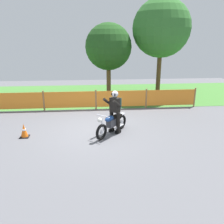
% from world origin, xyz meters
% --- Properties ---
extents(ground, '(24.00, 24.00, 0.02)m').
position_xyz_m(ground, '(0.00, 0.00, -0.01)').
color(ground, '#5B5B60').
extents(grass_verge, '(24.00, 6.61, 0.01)m').
position_xyz_m(grass_verge, '(0.00, 6.24, 0.01)').
color(grass_verge, '#427A33').
rests_on(grass_verge, ground).
extents(barrier_fence, '(10.77, 0.08, 1.05)m').
position_xyz_m(barrier_fence, '(-0.00, 2.94, 0.54)').
color(barrier_fence, olive).
rests_on(barrier_fence, ground).
extents(tree_leftmost, '(2.89, 2.89, 4.52)m').
position_xyz_m(tree_leftmost, '(0.91, 6.11, 3.06)').
color(tree_leftmost, brown).
rests_on(tree_leftmost, ground).
extents(tree_near_left, '(3.57, 3.57, 5.96)m').
position_xyz_m(tree_near_left, '(4.15, 5.93, 4.16)').
color(tree_near_left, brown).
rests_on(tree_near_left, ground).
extents(motorcycle_lead, '(1.34, 1.53, 0.91)m').
position_xyz_m(motorcycle_lead, '(0.54, -0.44, 0.44)').
color(motorcycle_lead, black).
rests_on(motorcycle_lead, ground).
extents(rider_lead, '(0.75, 0.78, 1.69)m').
position_xyz_m(rider_lead, '(0.68, -0.28, 0.95)').
color(rider_lead, black).
rests_on(rider_lead, ground).
extents(traffic_cone, '(0.32, 0.32, 0.53)m').
position_xyz_m(traffic_cone, '(-2.78, -0.44, 0.26)').
color(traffic_cone, black).
rests_on(traffic_cone, ground).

